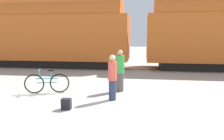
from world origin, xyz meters
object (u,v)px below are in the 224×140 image
freight_train (138,30)px  person_in_green (120,71)px  bicycle_teal (47,83)px  person_in_red (112,77)px  backpack (66,104)px

freight_train → person_in_green: 6.94m
bicycle_teal → person_in_red: person_in_red is taller
bicycle_teal → person_in_green: 2.89m
freight_train → person_in_red: (-0.63, -7.92, -1.83)m
bicycle_teal → person_in_red: (2.66, -0.57, 0.40)m
freight_train → person_in_red: size_ratio=31.10×
freight_train → bicycle_teal: freight_train is taller
person_in_red → backpack: bearing=114.5°
freight_train → backpack: (-1.87, -9.12, -2.46)m
freight_train → person_in_green: size_ratio=29.50×
bicycle_teal → backpack: size_ratio=4.86×
bicycle_teal → person_in_green: size_ratio=0.99×
bicycle_teal → backpack: bicycle_teal is taller
freight_train → backpack: 9.63m
person_in_red → person_in_green: bearing=-25.2°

